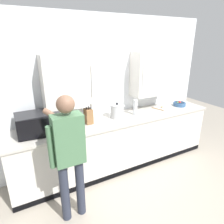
{
  "coord_description": "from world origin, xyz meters",
  "views": [
    {
      "loc": [
        -1.57,
        -1.93,
        2.16
      ],
      "look_at": [
        -0.15,
        0.73,
        1.07
      ],
      "focal_mm": 31.73,
      "sensor_mm": 36.0,
      "label": 1
    }
  ],
  "objects_px": {
    "microwave_oven": "(36,124)",
    "fruit_bowl": "(179,104)",
    "wooden_spoon": "(160,108)",
    "thermos_flask": "(135,107)",
    "person_figure": "(69,150)",
    "stock_pot": "(117,111)",
    "knife_block": "(89,116)"
  },
  "relations": [
    {
      "from": "microwave_oven",
      "to": "fruit_bowl",
      "type": "xyz_separation_m",
      "value": [
        2.72,
        -0.03,
        -0.11
      ]
    },
    {
      "from": "wooden_spoon",
      "to": "thermos_flask",
      "type": "bearing_deg",
      "value": -175.16
    },
    {
      "from": "person_figure",
      "to": "wooden_spoon",
      "type": "bearing_deg",
      "value": 20.73
    },
    {
      "from": "microwave_oven",
      "to": "fruit_bowl",
      "type": "relative_size",
      "value": 2.39
    },
    {
      "from": "person_figure",
      "to": "microwave_oven",
      "type": "bearing_deg",
      "value": 107.23
    },
    {
      "from": "microwave_oven",
      "to": "stock_pot",
      "type": "xyz_separation_m",
      "value": [
        1.29,
        -0.01,
        -0.03
      ]
    },
    {
      "from": "knife_block",
      "to": "microwave_oven",
      "type": "bearing_deg",
      "value": 179.41
    },
    {
      "from": "thermos_flask",
      "to": "stock_pot",
      "type": "xyz_separation_m",
      "value": [
        -0.36,
        0.02,
        -0.02
      ]
    },
    {
      "from": "microwave_oven",
      "to": "person_figure",
      "type": "xyz_separation_m",
      "value": [
        0.23,
        -0.75,
        -0.1
      ]
    },
    {
      "from": "fruit_bowl",
      "to": "person_figure",
      "type": "bearing_deg",
      "value": -164.08
    },
    {
      "from": "microwave_oven",
      "to": "knife_block",
      "type": "bearing_deg",
      "value": -0.59
    },
    {
      "from": "thermos_flask",
      "to": "microwave_oven",
      "type": "bearing_deg",
      "value": 179.01
    },
    {
      "from": "microwave_oven",
      "to": "wooden_spoon",
      "type": "height_order",
      "value": "microwave_oven"
    },
    {
      "from": "wooden_spoon",
      "to": "person_figure",
      "type": "bearing_deg",
      "value": -159.27
    },
    {
      "from": "microwave_oven",
      "to": "thermos_flask",
      "type": "distance_m",
      "value": 1.65
    },
    {
      "from": "microwave_oven",
      "to": "fruit_bowl",
      "type": "distance_m",
      "value": 2.73
    },
    {
      "from": "knife_block",
      "to": "stock_pot",
      "type": "xyz_separation_m",
      "value": [
        0.51,
        -0.0,
        -0.0
      ]
    },
    {
      "from": "microwave_oven",
      "to": "person_figure",
      "type": "relative_size",
      "value": 0.36
    },
    {
      "from": "stock_pot",
      "to": "fruit_bowl",
      "type": "relative_size",
      "value": 1.33
    },
    {
      "from": "wooden_spoon",
      "to": "stock_pot",
      "type": "relative_size",
      "value": 0.76
    },
    {
      "from": "microwave_oven",
      "to": "wooden_spoon",
      "type": "distance_m",
      "value": 2.27
    },
    {
      "from": "fruit_bowl",
      "to": "person_figure",
      "type": "distance_m",
      "value": 2.59
    },
    {
      "from": "microwave_oven",
      "to": "wooden_spoon",
      "type": "xyz_separation_m",
      "value": [
        2.26,
        0.02,
        -0.14
      ]
    },
    {
      "from": "thermos_flask",
      "to": "fruit_bowl",
      "type": "relative_size",
      "value": 1.12
    },
    {
      "from": "wooden_spoon",
      "to": "thermos_flask",
      "type": "height_order",
      "value": "thermos_flask"
    },
    {
      "from": "wooden_spoon",
      "to": "stock_pot",
      "type": "height_order",
      "value": "stock_pot"
    },
    {
      "from": "knife_block",
      "to": "fruit_bowl",
      "type": "xyz_separation_m",
      "value": [
        1.95,
        -0.03,
        -0.08
      ]
    },
    {
      "from": "fruit_bowl",
      "to": "knife_block",
      "type": "bearing_deg",
      "value": 179.22
    },
    {
      "from": "thermos_flask",
      "to": "stock_pot",
      "type": "bearing_deg",
      "value": 177.55
    },
    {
      "from": "knife_block",
      "to": "stock_pot",
      "type": "bearing_deg",
      "value": -0.55
    },
    {
      "from": "wooden_spoon",
      "to": "person_figure",
      "type": "relative_size",
      "value": 0.15
    },
    {
      "from": "thermos_flask",
      "to": "fruit_bowl",
      "type": "distance_m",
      "value": 1.08
    }
  ]
}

